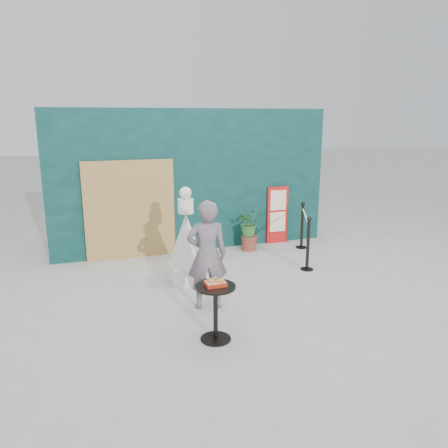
{
  "coord_description": "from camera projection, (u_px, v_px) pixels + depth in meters",
  "views": [
    {
      "loc": [
        -2.45,
        -5.81,
        2.83
      ],
      "look_at": [
        0.0,
        1.2,
        1.0
      ],
      "focal_mm": 35.0,
      "sensor_mm": 36.0,
      "label": 1
    }
  ],
  "objects": [
    {
      "name": "stanchion_barrier",
      "position": [
        305.0,
        235.0,
        8.87
      ],
      "size": [
        0.84,
        1.54,
        1.03
      ],
      "color": "black",
      "rests_on": "ground"
    },
    {
      "name": "cafe_table",
      "position": [
        216.0,
        304.0,
        5.58
      ],
      "size": [
        0.52,
        0.52,
        0.75
      ],
      "color": "black",
      "rests_on": "ground"
    },
    {
      "name": "planter",
      "position": [
        249.0,
        226.0,
        9.41
      ],
      "size": [
        0.54,
        0.46,
        0.91
      ],
      "color": "brown",
      "rests_on": "ground"
    },
    {
      "name": "ground",
      "position": [
        249.0,
        304.0,
        6.78
      ],
      "size": [
        60.0,
        60.0,
        0.0
      ],
      "primitive_type": "plane",
      "color": "#ADAAA5",
      "rests_on": "ground"
    },
    {
      "name": "menu_board",
      "position": [
        277.0,
        215.0,
        9.94
      ],
      "size": [
        0.5,
        0.07,
        1.3
      ],
      "color": "red",
      "rests_on": "ground"
    },
    {
      "name": "bamboo_fence",
      "position": [
        130.0,
        210.0,
        8.79
      ],
      "size": [
        1.8,
        0.08,
        2.0
      ],
      "primitive_type": "cube",
      "color": "tan",
      "rests_on": "ground"
    },
    {
      "name": "woman",
      "position": [
        207.0,
        255.0,
        6.48
      ],
      "size": [
        0.66,
        0.49,
        1.66
      ],
      "primitive_type": "imported",
      "rotation": [
        0.0,
        0.0,
        2.97
      ],
      "color": "slate",
      "rests_on": "ground"
    },
    {
      "name": "statue",
      "position": [
        186.0,
        244.0,
        7.54
      ],
      "size": [
        0.66,
        0.66,
        1.69
      ],
      "color": "white",
      "rests_on": "ground"
    },
    {
      "name": "back_wall",
      "position": [
        194.0,
        181.0,
        9.31
      ],
      "size": [
        6.0,
        0.3,
        3.0
      ],
      "primitive_type": "cube",
      "color": "#092C2B",
      "rests_on": "ground"
    },
    {
      "name": "food_basket",
      "position": [
        215.0,
        283.0,
        5.51
      ],
      "size": [
        0.26,
        0.19,
        0.11
      ],
      "color": "#AC2912",
      "rests_on": "cafe_table"
    }
  ]
}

